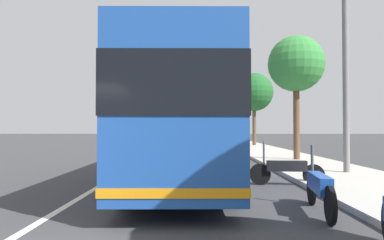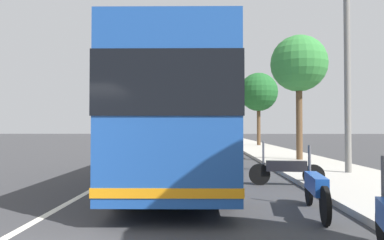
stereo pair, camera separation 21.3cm
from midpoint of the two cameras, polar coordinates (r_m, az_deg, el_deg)
The scene contains 11 objects.
sidewalk_curb at distance 14.18m, azimuth 19.96°, elevation -7.58°, with size 110.00×3.60×0.14m, color #B2ADA3.
lane_divider_line at distance 13.69m, azimuth -11.46°, elevation -8.14°, with size 110.00×0.16×0.01m, color silver.
coach_bus at distance 10.99m, azimuth -2.28°, elevation 0.60°, with size 10.51×2.66×3.59m.
motorcycle_angled at distance 7.47m, azimuth 18.60°, elevation -10.10°, with size 2.34×0.40×1.28m.
motorcycle_by_tree at distance 10.83m, azimuth 14.03°, elevation -7.52°, with size 0.36×2.12×1.26m.
car_behind_bus at distance 39.34m, azimuth -7.26°, elevation -2.71°, with size 4.19×2.10×1.46m.
car_ahead_same_lane at distance 43.26m, azimuth -0.74°, elevation -2.66°, with size 4.02×2.10×1.35m.
car_far_distant at distance 35.84m, azimuth 0.59°, elevation -2.78°, with size 4.56×2.02×1.55m.
roadside_tree_mid_block at distance 18.60m, azimuth 15.71°, elevation 8.36°, with size 2.73×2.73×6.17m.
roadside_tree_far_block at distance 33.54m, azimuth 9.54°, elevation 4.30°, with size 3.48×3.48×6.69m.
utility_pole at distance 13.77m, azimuth 22.55°, elevation 10.24°, with size 0.21×0.21×8.74m, color slate.
Camera 1 is at (-3.30, -2.71, 1.63)m, focal length 33.97 mm.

